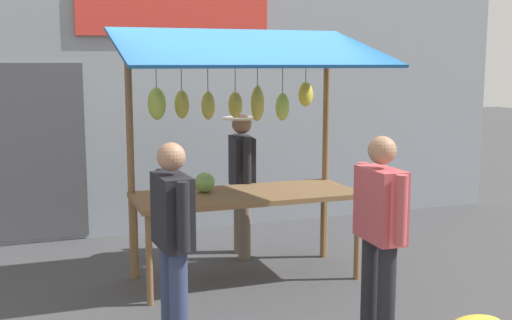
{
  "coord_description": "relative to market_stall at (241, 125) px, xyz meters",
  "views": [
    {
      "loc": [
        2.0,
        5.87,
        2.15
      ],
      "look_at": [
        0.0,
        0.3,
        1.25
      ],
      "focal_mm": 44.91,
      "sensor_mm": 36.0,
      "label": 1
    }
  ],
  "objects": [
    {
      "name": "shopper_in_striped_shirt",
      "position": [
        0.98,
        1.31,
        -0.65
      ],
      "size": [
        0.25,
        0.68,
        1.57
      ],
      "rotation": [
        0.0,
        0.0,
        -1.52
      ],
      "color": "navy",
      "rests_on": "ground"
    },
    {
      "name": "vendor_with_sunhat",
      "position": [
        -0.24,
        -0.7,
        -0.61
      ],
      "size": [
        0.41,
        0.68,
        1.59
      ],
      "rotation": [
        0.0,
        0.0,
        1.44
      ],
      "color": "#726656",
      "rests_on": "ground"
    },
    {
      "name": "ground_plane",
      "position": [
        -0.03,
        0.05,
        -1.55
      ],
      "size": [
        40.0,
        40.0,
        0.0
      ],
      "primitive_type": "plane",
      "color": "#424244"
    },
    {
      "name": "shopper_with_shopping_bag",
      "position": [
        -0.55,
        1.73,
        -0.63
      ],
      "size": [
        0.23,
        0.69,
        1.6
      ],
      "rotation": [
        0.0,
        0.0,
        -1.6
      ],
      "color": "#232328",
      "rests_on": "ground"
    },
    {
      "name": "market_stall",
      "position": [
        0.0,
        0.0,
        0.0
      ],
      "size": [
        2.5,
        1.46,
        2.5
      ],
      "color": "brown",
      "rests_on": "ground"
    },
    {
      "name": "street_backdrop",
      "position": [
        0.02,
        -2.14,
        0.15
      ],
      "size": [
        9.0,
        0.3,
        3.4
      ],
      "color": "#8C939E",
      "rests_on": "ground"
    }
  ]
}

